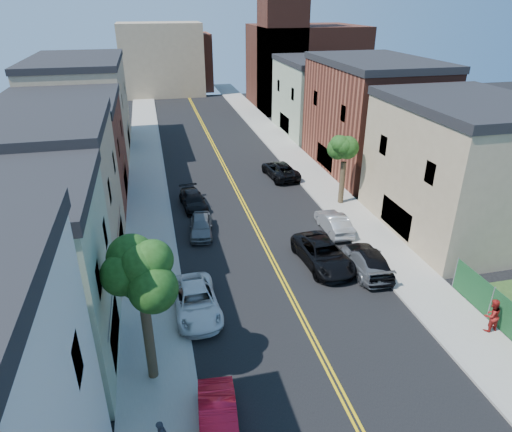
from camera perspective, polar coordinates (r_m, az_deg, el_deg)
sidewalk_left at (r=44.55m, az=-13.83°, el=4.83°), size 3.20×100.00×0.15m
sidewalk_right at (r=46.92m, az=5.87°, el=6.52°), size 3.20×100.00×0.15m
curb_left at (r=44.54m, az=-11.58°, el=5.05°), size 0.30×100.00×0.15m
curb_right at (r=46.40m, az=3.81°, el=6.38°), size 0.30×100.00×0.15m
bldg_left_tan_near at (r=29.81m, az=-26.07°, el=1.48°), size 9.00×10.00×9.00m
bldg_left_brick at (r=40.13m, az=-23.10°, el=7.13°), size 9.00×12.00×8.00m
bldg_left_tan_far at (r=53.37m, az=-21.20°, el=12.54°), size 9.00×16.00×9.50m
bldg_right_tan at (r=34.94m, az=24.41°, el=5.16°), size 9.00×12.00×9.00m
bldg_right_brick at (r=46.13m, az=14.32°, el=11.92°), size 9.00×14.00×10.00m
bldg_right_palegrn at (r=58.78m, az=8.03°, el=14.56°), size 9.00×12.00×8.50m
church at (r=73.13m, az=5.62°, el=19.23°), size 16.20×14.20×22.60m
backdrop_left at (r=84.37m, az=-11.90°, el=18.85°), size 14.00×8.00×12.00m
backdrop_center at (r=88.68m, az=-9.24°, el=18.72°), size 10.00×8.00×10.00m
tree_left_mid at (r=18.15m, az=-14.77°, el=-4.42°), size 5.20×5.20×9.29m
tree_right_far at (r=36.39m, az=11.40°, el=9.83°), size 4.40×4.40×8.03m
red_sedan at (r=19.15m, az=-4.80°, el=-24.75°), size 1.83×4.33×1.39m
white_pickup at (r=24.94m, az=-7.62°, el=-10.72°), size 2.53×5.19×1.42m
grey_car_left at (r=32.74m, az=-6.98°, el=-1.24°), size 2.12×4.17×1.36m
black_car_left at (r=37.14m, az=-8.00°, el=2.03°), size 2.22×4.59×1.29m
grey_car_right at (r=28.98m, az=13.72°, el=-5.64°), size 2.20×4.93×1.40m
black_car_right at (r=28.96m, az=14.16°, el=-5.47°), size 2.38×4.92×1.62m
silver_car_right at (r=33.37m, az=9.84°, el=-0.83°), size 1.52×4.34×1.43m
dark_car_right_far at (r=43.28m, az=3.09°, el=5.86°), size 2.93×5.47×1.46m
black_suv_lane at (r=29.10m, az=8.52°, el=-4.82°), size 3.00×5.76×1.55m
pedestrian_right at (r=26.09m, az=27.74°, el=-11.09°), size 0.96×0.78×1.86m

